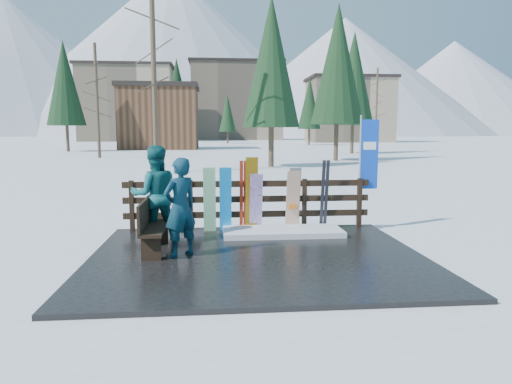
{
  "coord_description": "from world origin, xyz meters",
  "views": [
    {
      "loc": [
        -0.76,
        -8.03,
        2.3
      ],
      "look_at": [
        0.07,
        1.0,
        1.1
      ],
      "focal_mm": 32.0,
      "sensor_mm": 36.0,
      "label": 1
    }
  ],
  "objects": [
    {
      "name": "rental_flag",
      "position": [
        2.77,
        2.25,
        1.69
      ],
      "size": [
        0.45,
        0.04,
        2.6
      ],
      "color": "silver",
      "rests_on": "deck"
    },
    {
      "name": "mountains",
      "position": [
        -10.5,
        328.41,
        50.2
      ],
      "size": [
        520.0,
        260.0,
        120.0
      ],
      "color": "white",
      "rests_on": "ground"
    },
    {
      "name": "ski_pair_b",
      "position": [
        1.73,
        2.05,
        0.88
      ],
      "size": [
        0.17,
        0.25,
        1.59
      ],
      "color": "black",
      "rests_on": "deck"
    },
    {
      "name": "trees",
      "position": [
        2.25,
        49.11,
        5.79
      ],
      "size": [
        42.34,
        68.84,
        12.31
      ],
      "color": "#382B1E",
      "rests_on": "ground"
    },
    {
      "name": "deck",
      "position": [
        0.0,
        0.0,
        0.04
      ],
      "size": [
        6.0,
        5.0,
        0.08
      ],
      "primitive_type": "cube",
      "color": "black",
      "rests_on": "ground"
    },
    {
      "name": "snowboard_1",
      "position": [
        -0.87,
        1.98,
        0.81
      ],
      "size": [
        0.27,
        0.26,
        1.46
      ],
      "primitive_type": "cube",
      "rotation": [
        0.16,
        0.0,
        0.0
      ],
      "color": "white",
      "rests_on": "deck"
    },
    {
      "name": "bench",
      "position": [
        -1.94,
        0.4,
        0.6
      ],
      "size": [
        0.41,
        1.5,
        0.97
      ],
      "color": "black",
      "rests_on": "deck"
    },
    {
      "name": "ground",
      "position": [
        0.0,
        0.0,
        0.0
      ],
      "size": [
        700.0,
        700.0,
        0.0
      ],
      "primitive_type": "plane",
      "color": "white",
      "rests_on": "ground"
    },
    {
      "name": "resort_buildings",
      "position": [
        1.03,
        115.41,
        9.81
      ],
      "size": [
        73.0,
        87.6,
        22.6
      ],
      "color": "tan",
      "rests_on": "ground"
    },
    {
      "name": "snowboard_3",
      "position": [
        0.16,
        1.98,
        0.73
      ],
      "size": [
        0.28,
        0.32,
        1.31
      ],
      "primitive_type": "cube",
      "rotation": [
        0.22,
        0.0,
        0.0
      ],
      "color": "white",
      "rests_on": "deck"
    },
    {
      "name": "snowboard_5",
      "position": [
        0.99,
        1.98,
        0.76
      ],
      "size": [
        0.3,
        0.32,
        1.36
      ],
      "primitive_type": "cube",
      "rotation": [
        0.21,
        0.0,
        0.0
      ],
      "color": "silver",
      "rests_on": "deck"
    },
    {
      "name": "snowboard_2",
      "position": [
        0.06,
        1.98,
        0.92
      ],
      "size": [
        0.27,
        0.3,
        1.67
      ],
      "primitive_type": "cube",
      "rotation": [
        0.16,
        0.0,
        0.0
      ],
      "color": "#FFB005",
      "rests_on": "deck"
    },
    {
      "name": "snowboard_0",
      "position": [
        -0.52,
        1.98,
        0.81
      ],
      "size": [
        0.26,
        0.32,
        1.46
      ],
      "primitive_type": "cube",
      "rotation": [
        0.2,
        0.0,
        0.0
      ],
      "color": "#0E91F5",
      "rests_on": "deck"
    },
    {
      "name": "fence",
      "position": [
        0.0,
        2.2,
        0.74
      ],
      "size": [
        5.6,
        0.1,
        1.15
      ],
      "color": "black",
      "rests_on": "deck"
    },
    {
      "name": "person_front",
      "position": [
        -1.37,
        0.05,
        0.97
      ],
      "size": [
        0.77,
        0.73,
        1.77
      ],
      "primitive_type": "imported",
      "rotation": [
        0.0,
        0.0,
        3.8
      ],
      "color": "#0E4650",
      "rests_on": "deck"
    },
    {
      "name": "ski_pair_a",
      "position": [
        -0.12,
        2.05,
        0.88
      ],
      "size": [
        0.16,
        0.19,
        1.59
      ],
      "color": "maroon",
      "rests_on": "deck"
    },
    {
      "name": "snowboard_4",
      "position": [
        1.02,
        1.98,
        0.8
      ],
      "size": [
        0.26,
        0.32,
        1.44
      ],
      "primitive_type": "cube",
      "rotation": [
        0.2,
        0.0,
        0.0
      ],
      "color": "black",
      "rests_on": "deck"
    },
    {
      "name": "person_back",
      "position": [
        -1.94,
        1.06,
        1.06
      ],
      "size": [
        1.08,
        0.92,
        1.96
      ],
      "primitive_type": "imported",
      "rotation": [
        0.0,
        0.0,
        3.34
      ],
      "color": "#12575A",
      "rests_on": "deck"
    },
    {
      "name": "snow_patch",
      "position": [
        0.71,
        1.6,
        0.14
      ],
      "size": [
        2.58,
        1.0,
        0.12
      ],
      "primitive_type": "cube",
      "color": "white",
      "rests_on": "deck"
    }
  ]
}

